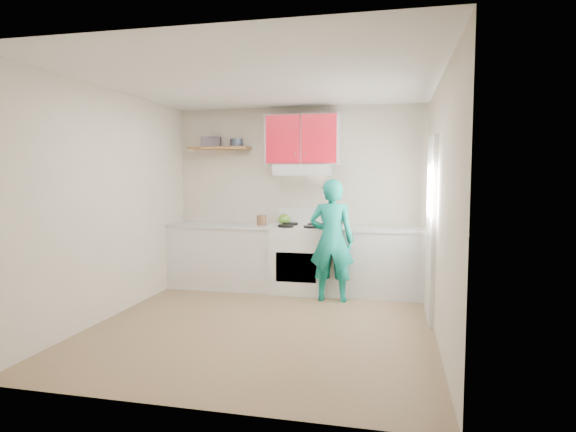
% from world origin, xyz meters
% --- Properties ---
extents(floor, '(3.80, 3.80, 0.00)m').
position_xyz_m(floor, '(0.00, 0.00, 0.00)').
color(floor, brown).
rests_on(floor, ground).
extents(ceiling, '(3.60, 3.80, 0.04)m').
position_xyz_m(ceiling, '(0.00, 0.00, 2.60)').
color(ceiling, white).
rests_on(ceiling, floor).
extents(back_wall, '(3.60, 0.04, 2.60)m').
position_xyz_m(back_wall, '(0.00, 1.90, 1.30)').
color(back_wall, beige).
rests_on(back_wall, floor).
extents(front_wall, '(3.60, 0.04, 2.60)m').
position_xyz_m(front_wall, '(0.00, -1.90, 1.30)').
color(front_wall, beige).
rests_on(front_wall, floor).
extents(left_wall, '(0.04, 3.80, 2.60)m').
position_xyz_m(left_wall, '(-1.80, 0.00, 1.30)').
color(left_wall, beige).
rests_on(left_wall, floor).
extents(right_wall, '(0.04, 3.80, 2.60)m').
position_xyz_m(right_wall, '(1.80, 0.00, 1.30)').
color(right_wall, beige).
rests_on(right_wall, floor).
extents(door, '(0.05, 0.85, 2.05)m').
position_xyz_m(door, '(1.78, 0.70, 1.02)').
color(door, white).
rests_on(door, floor).
extents(door_glass, '(0.01, 0.55, 0.95)m').
position_xyz_m(door_glass, '(1.75, 0.70, 1.45)').
color(door_glass, white).
rests_on(door_glass, door).
extents(counter_left, '(1.52, 0.60, 0.90)m').
position_xyz_m(counter_left, '(-1.04, 1.60, 0.45)').
color(counter_left, silver).
rests_on(counter_left, floor).
extents(counter_right, '(1.32, 0.60, 0.90)m').
position_xyz_m(counter_right, '(1.14, 1.60, 0.45)').
color(counter_right, silver).
rests_on(counter_right, floor).
extents(stove, '(0.76, 0.65, 0.92)m').
position_xyz_m(stove, '(0.10, 1.57, 0.46)').
color(stove, white).
rests_on(stove, floor).
extents(range_hood, '(0.76, 0.44, 0.15)m').
position_xyz_m(range_hood, '(0.10, 1.68, 1.70)').
color(range_hood, silver).
rests_on(range_hood, back_wall).
extents(upper_cabinets, '(1.02, 0.33, 0.70)m').
position_xyz_m(upper_cabinets, '(0.10, 1.73, 2.12)').
color(upper_cabinets, red).
rests_on(upper_cabinets, back_wall).
extents(shelf, '(0.90, 0.30, 0.04)m').
position_xyz_m(shelf, '(-1.15, 1.75, 2.02)').
color(shelf, brown).
rests_on(shelf, back_wall).
extents(books, '(0.32, 0.27, 0.14)m').
position_xyz_m(books, '(-1.26, 1.71, 2.11)').
color(books, '#393237').
rests_on(books, shelf).
extents(tin, '(0.20, 0.20, 0.11)m').
position_xyz_m(tin, '(-0.88, 1.73, 2.09)').
color(tin, '#333D4C').
rests_on(tin, shelf).
extents(kettle, '(0.22, 0.22, 0.15)m').
position_xyz_m(kettle, '(-0.19, 1.80, 1.00)').
color(kettle, '#588A26').
rests_on(kettle, stove).
extents(crock, '(0.14, 0.14, 0.16)m').
position_xyz_m(crock, '(-0.46, 1.57, 0.98)').
color(crock, brown).
rests_on(crock, counter_left).
extents(cutting_board, '(0.32, 0.27, 0.02)m').
position_xyz_m(cutting_board, '(0.90, 1.50, 0.91)').
color(cutting_board, olive).
rests_on(cutting_board, counter_right).
extents(silicone_mat, '(0.31, 0.27, 0.01)m').
position_xyz_m(silicone_mat, '(1.51, 1.58, 0.90)').
color(silicone_mat, red).
rests_on(silicone_mat, counter_right).
extents(person, '(0.58, 0.39, 1.58)m').
position_xyz_m(person, '(0.58, 1.19, 0.79)').
color(person, '#0E7F6F').
rests_on(person, floor).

